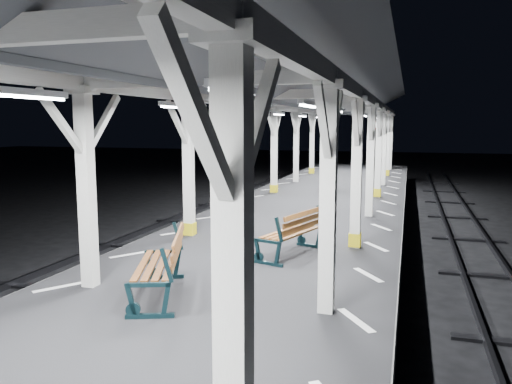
% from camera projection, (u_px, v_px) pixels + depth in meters
% --- Properties ---
extents(ground, '(120.00, 120.00, 0.00)m').
position_uv_depth(ground, '(241.00, 313.00, 9.90)').
color(ground, black).
rests_on(ground, ground).
extents(platform, '(6.00, 50.00, 1.00)m').
position_uv_depth(platform, '(241.00, 289.00, 9.83)').
color(platform, black).
rests_on(platform, ground).
extents(hazard_stripes_left, '(1.00, 48.00, 0.01)m').
position_uv_depth(hazard_stripes_left, '(130.00, 254.00, 10.48)').
color(hazard_stripes_left, silver).
rests_on(hazard_stripes_left, platform).
extents(hazard_stripes_right, '(1.00, 48.00, 0.01)m').
position_uv_depth(hazard_stripes_right, '(368.00, 275.00, 9.05)').
color(hazard_stripes_right, silver).
rests_on(hazard_stripes_right, platform).
extents(track_left, '(2.20, 60.00, 0.16)m').
position_uv_depth(track_left, '(33.00, 285.00, 11.34)').
color(track_left, '#2D2D33').
rests_on(track_left, ground).
extents(canopy, '(5.40, 49.00, 4.65)m').
position_uv_depth(canopy, '(239.00, 79.00, 9.27)').
color(canopy, silver).
rests_on(canopy, platform).
extents(bench_near, '(1.33, 2.03, 1.03)m').
position_uv_depth(bench_near, '(164.00, 263.00, 7.88)').
color(bench_near, black).
rests_on(bench_near, platform).
extents(bench_mid, '(1.15, 1.92, 0.98)m').
position_uv_depth(bench_mid, '(295.00, 231.00, 10.29)').
color(bench_mid, black).
rests_on(bench_mid, platform).
extents(bench_far, '(0.82, 1.59, 0.82)m').
position_uv_depth(bench_far, '(331.00, 180.00, 20.54)').
color(bench_far, black).
rests_on(bench_far, platform).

